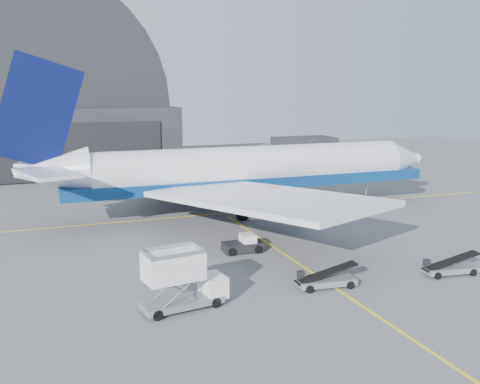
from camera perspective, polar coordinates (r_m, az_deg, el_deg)
name	(u,v)px	position (r m, az deg, el deg)	size (l,w,h in m)	color
ground	(295,261)	(48.51, 5.86, -7.34)	(200.00, 200.00, 0.00)	#565659
taxi_lines	(244,227)	(59.64, 0.45, -3.79)	(80.00, 42.12, 0.02)	yellow
hangar	(31,120)	(106.29, -21.40, 7.14)	(50.00, 28.30, 28.00)	black
distant_bldg_a	(304,154)	(128.39, 6.83, 4.06)	(14.00, 8.00, 4.00)	black
distant_bldg_b	(374,153)	(133.71, 14.13, 4.07)	(8.00, 6.00, 2.80)	slate
airliner	(237,171)	(65.19, -0.33, 2.29)	(54.75, 53.09, 19.21)	white
catering_truck	(181,280)	(37.78, -6.35, -9.35)	(6.32, 3.15, 4.16)	slate
pushback_tug	(243,245)	(50.80, 0.36, -5.68)	(3.76, 2.29, 1.70)	black
belt_loader_a	(325,280)	(42.45, 9.10, -9.30)	(5.00, 2.10, 1.88)	slate
belt_loader_b	(450,268)	(47.95, 21.45, -7.57)	(4.92, 2.16, 1.84)	slate
traffic_cone	(303,273)	(44.87, 6.73, -8.57)	(0.35, 0.35, 0.50)	#FF5608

